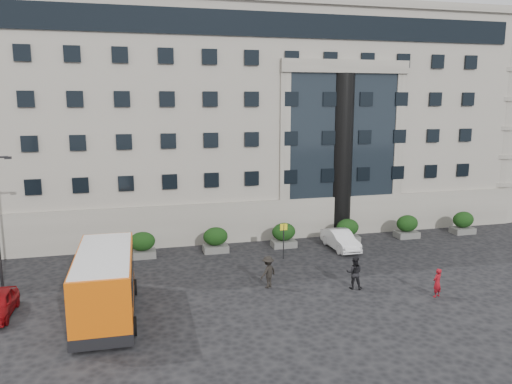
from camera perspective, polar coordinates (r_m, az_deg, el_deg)
ground at (r=29.37m, az=-4.32°, el=-11.41°), size 120.00×120.00×0.00m
civic_building at (r=50.04m, az=-2.12°, el=8.26°), size 44.00×24.00×18.00m
entrance_column at (r=40.96m, az=9.71°, el=4.12°), size 1.80×1.80×13.00m
hedge_a at (r=36.08m, az=-12.85°, el=-5.89°), size 1.80×1.26×1.84m
hedge_b at (r=36.54m, az=-4.65°, el=-5.44°), size 1.80×1.26×1.84m
hedge_c at (r=37.73m, az=3.19°, el=-4.91°), size 1.80×1.26×1.84m
hedge_d at (r=39.57m, az=10.41°, el=-4.34°), size 1.80×1.26×1.84m
hedge_e at (r=41.97m, az=16.88°, el=-3.77°), size 1.80×1.26×1.84m
hedge_f at (r=44.85m, az=22.59°, el=-3.23°), size 1.80×1.26×1.84m
bus_stop_sign at (r=34.68m, az=3.18°, el=-4.93°), size 0.50×0.08×2.52m
minibus at (r=26.87m, az=-16.87°, el=-9.77°), size 3.14×8.09×3.35m
red_truck at (r=46.56m, az=-23.05°, el=-2.17°), size 3.35×5.49×2.76m
parked_car_d at (r=44.59m, az=-22.86°, el=-3.64°), size 2.54×5.06×1.37m
white_taxi at (r=37.72m, az=9.63°, el=-5.40°), size 1.56×4.33×1.42m
pedestrian_a at (r=30.21m, az=20.00°, el=-9.72°), size 0.71×0.59×1.66m
pedestrian_b at (r=30.12m, az=11.17°, el=-9.03°), size 1.16×1.05×1.95m
pedestrian_c at (r=29.75m, az=1.39°, el=-9.11°), size 1.42×1.29×1.92m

